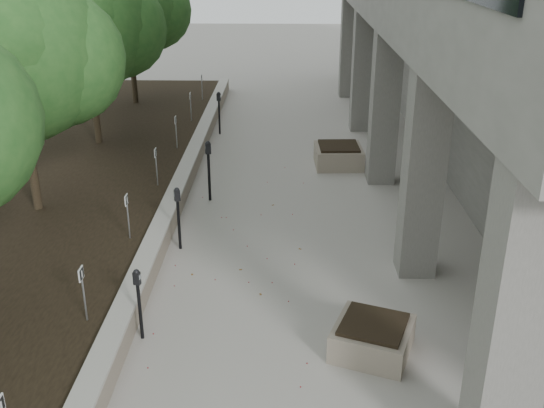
# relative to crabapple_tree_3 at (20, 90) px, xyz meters

# --- Properties ---
(retaining_wall) EXTENTS (0.39, 26.00, 0.50)m
(retaining_wall) POSITION_rel_crabapple_tree_3_xyz_m (2.97, 1.00, -2.87)
(retaining_wall) COLOR gray
(retaining_wall) RESTS_ON ground
(planting_bed) EXTENTS (7.00, 26.00, 0.40)m
(planting_bed) POSITION_rel_crabapple_tree_3_xyz_m (-0.70, 1.00, -2.92)
(planting_bed) COLOR black
(planting_bed) RESTS_ON ground
(crabapple_tree_3) EXTENTS (4.60, 4.00, 5.44)m
(crabapple_tree_3) POSITION_rel_crabapple_tree_3_xyz_m (0.00, 0.00, 0.00)
(crabapple_tree_3) COLOR #255721
(crabapple_tree_3) RESTS_ON planting_bed
(crabapple_tree_4) EXTENTS (4.60, 4.00, 5.44)m
(crabapple_tree_4) POSITION_rel_crabapple_tree_3_xyz_m (0.00, 5.00, 0.00)
(crabapple_tree_4) COLOR #255721
(crabapple_tree_4) RESTS_ON planting_bed
(crabapple_tree_5) EXTENTS (4.60, 4.00, 5.44)m
(crabapple_tree_5) POSITION_rel_crabapple_tree_3_xyz_m (0.00, 10.00, 0.00)
(crabapple_tree_5) COLOR #255721
(crabapple_tree_5) RESTS_ON planting_bed
(parking_sign_3) EXTENTS (0.04, 0.22, 0.96)m
(parking_sign_3) POSITION_rel_crabapple_tree_3_xyz_m (2.45, -4.50, -2.24)
(parking_sign_3) COLOR black
(parking_sign_3) RESTS_ON planting_bed
(parking_sign_4) EXTENTS (0.04, 0.22, 0.96)m
(parking_sign_4) POSITION_rel_crabapple_tree_3_xyz_m (2.45, -1.50, -2.24)
(parking_sign_4) COLOR black
(parking_sign_4) RESTS_ON planting_bed
(parking_sign_5) EXTENTS (0.04, 0.22, 0.96)m
(parking_sign_5) POSITION_rel_crabapple_tree_3_xyz_m (2.45, 1.50, -2.24)
(parking_sign_5) COLOR black
(parking_sign_5) RESTS_ON planting_bed
(parking_sign_6) EXTENTS (0.04, 0.22, 0.96)m
(parking_sign_6) POSITION_rel_crabapple_tree_3_xyz_m (2.45, 4.50, -2.24)
(parking_sign_6) COLOR black
(parking_sign_6) RESTS_ON planting_bed
(parking_sign_7) EXTENTS (0.04, 0.22, 0.96)m
(parking_sign_7) POSITION_rel_crabapple_tree_3_xyz_m (2.45, 7.50, -2.24)
(parking_sign_7) COLOR black
(parking_sign_7) RESTS_ON planting_bed
(parking_sign_8) EXTENTS (0.04, 0.22, 0.96)m
(parking_sign_8) POSITION_rel_crabapple_tree_3_xyz_m (2.45, 10.50, -2.24)
(parking_sign_8) COLOR black
(parking_sign_8) RESTS_ON planting_bed
(parking_meter_2) EXTENTS (0.15, 0.12, 1.29)m
(parking_meter_2) POSITION_rel_crabapple_tree_3_xyz_m (3.30, -4.41, -2.48)
(parking_meter_2) COLOR black
(parking_meter_2) RESTS_ON ground
(parking_meter_3) EXTENTS (0.16, 0.14, 1.39)m
(parking_meter_3) POSITION_rel_crabapple_tree_3_xyz_m (3.41, -1.17, -2.42)
(parking_meter_3) COLOR black
(parking_meter_3) RESTS_ON ground
(parking_meter_4) EXTENTS (0.18, 0.15, 1.55)m
(parking_meter_4) POSITION_rel_crabapple_tree_3_xyz_m (3.74, 1.51, -2.34)
(parking_meter_4) COLOR black
(parking_meter_4) RESTS_ON ground
(parking_meter_5) EXTENTS (0.16, 0.14, 1.44)m
(parking_meter_5) POSITION_rel_crabapple_tree_3_xyz_m (3.42, 7.29, -2.40)
(parking_meter_5) COLOR black
(parking_meter_5) RESTS_ON ground
(planter_front) EXTENTS (1.49, 1.49, 0.54)m
(planter_front) POSITION_rel_crabapple_tree_3_xyz_m (7.03, -4.69, -2.85)
(planter_front) COLOR gray
(planter_front) RESTS_ON ground
(planter_back) EXTENTS (1.38, 1.38, 0.62)m
(planter_back) POSITION_rel_crabapple_tree_3_xyz_m (7.17, 4.21, -2.81)
(planter_back) COLOR gray
(planter_back) RESTS_ON ground
(berry_scatter) EXTENTS (3.30, 14.10, 0.02)m
(berry_scatter) POSITION_rel_crabapple_tree_3_xyz_m (4.70, -3.00, -3.11)
(berry_scatter) COLOR maroon
(berry_scatter) RESTS_ON ground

